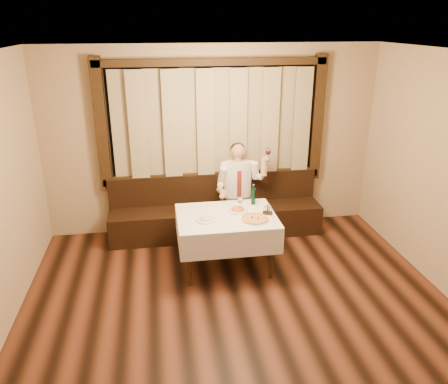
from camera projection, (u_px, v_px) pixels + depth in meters
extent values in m
cube|color=black|center=(254.00, 355.00, 4.33)|extent=(5.00, 6.00, 0.01)
cube|color=silver|center=(263.00, 62.00, 3.30)|extent=(5.00, 6.00, 0.01)
cube|color=tan|center=(213.00, 141.00, 6.57)|extent=(5.00, 0.01, 2.80)
cube|color=black|center=(213.00, 121.00, 6.44)|extent=(3.00, 0.02, 1.60)
cube|color=orange|center=(166.00, 143.00, 6.44)|extent=(0.50, 0.01, 0.40)
cube|color=black|center=(213.00, 177.00, 6.71)|extent=(3.30, 0.12, 0.10)
cube|color=black|center=(212.00, 62.00, 6.09)|extent=(3.30, 0.12, 0.10)
cube|color=black|center=(101.00, 126.00, 6.17)|extent=(0.16, 0.12, 1.90)
cube|color=black|center=(317.00, 118.00, 6.63)|extent=(0.16, 0.12, 1.90)
cube|color=#92835E|center=(214.00, 123.00, 6.35)|extent=(2.90, 0.08, 1.55)
cube|color=black|center=(216.00, 220.00, 6.70)|extent=(3.20, 0.60, 0.45)
cube|color=black|center=(214.00, 188.00, 6.76)|extent=(3.20, 0.12, 0.45)
cube|color=black|center=(214.00, 173.00, 6.67)|extent=(3.20, 0.14, 0.04)
cylinder|color=black|center=(189.00, 260.00, 5.34)|extent=(0.06, 0.06, 0.71)
cylinder|color=black|center=(272.00, 254.00, 5.49)|extent=(0.06, 0.06, 0.71)
cylinder|color=black|center=(185.00, 233.00, 6.02)|extent=(0.06, 0.06, 0.71)
cylinder|color=black|center=(258.00, 228.00, 6.17)|extent=(0.06, 0.06, 0.71)
cube|color=black|center=(226.00, 217.00, 5.62)|extent=(1.20, 0.90, 0.04)
cube|color=white|center=(226.00, 215.00, 5.61)|extent=(1.26, 0.96, 0.01)
cube|color=white|center=(233.00, 245.00, 5.23)|extent=(1.26, 0.01, 0.35)
cube|color=white|center=(221.00, 213.00, 6.11)|extent=(1.26, 0.01, 0.35)
cube|color=white|center=(178.00, 231.00, 5.58)|extent=(0.01, 0.96, 0.35)
cube|color=white|center=(273.00, 224.00, 5.76)|extent=(0.01, 0.96, 0.35)
cylinder|color=white|center=(255.00, 219.00, 5.48)|extent=(0.35, 0.35, 0.01)
cylinder|color=#C9641E|center=(255.00, 219.00, 5.47)|extent=(0.32, 0.32, 0.01)
torus|color=tan|center=(255.00, 218.00, 5.47)|extent=(0.34, 0.34, 0.02)
sphere|color=black|center=(252.00, 217.00, 5.48)|extent=(0.02, 0.02, 0.02)
sphere|color=black|center=(258.00, 218.00, 5.46)|extent=(0.02, 0.02, 0.02)
cylinder|color=white|center=(238.00, 210.00, 5.74)|extent=(0.28, 0.28, 0.02)
ellipsoid|color=#C74C1F|center=(238.00, 207.00, 5.72)|extent=(0.17, 0.17, 0.08)
cylinder|color=white|center=(206.00, 219.00, 5.47)|extent=(0.28, 0.28, 0.02)
ellipsoid|color=#D4BD89|center=(206.00, 216.00, 5.46)|extent=(0.17, 0.17, 0.08)
cylinder|color=#0E4128|center=(253.00, 196.00, 5.91)|extent=(0.06, 0.06, 0.23)
cylinder|color=#0E4128|center=(254.00, 187.00, 5.86)|extent=(0.02, 0.02, 0.05)
cylinder|color=silver|center=(254.00, 185.00, 5.85)|extent=(0.03, 0.03, 0.01)
cylinder|color=white|center=(240.00, 211.00, 5.74)|extent=(0.06, 0.06, 0.01)
cylinder|color=white|center=(240.00, 207.00, 5.72)|extent=(0.01, 0.01, 0.10)
ellipsoid|color=white|center=(240.00, 201.00, 5.69)|extent=(0.07, 0.07, 0.08)
cube|color=black|center=(268.00, 213.00, 5.63)|extent=(0.13, 0.10, 0.04)
cube|color=black|center=(268.00, 208.00, 5.61)|extent=(0.04, 0.06, 0.09)
cylinder|color=white|center=(265.00, 209.00, 5.62)|extent=(0.03, 0.03, 0.07)
cylinder|color=silver|center=(265.00, 207.00, 5.61)|extent=(0.03, 0.03, 0.01)
cylinder|color=white|center=(270.00, 210.00, 5.61)|extent=(0.03, 0.03, 0.07)
cylinder|color=silver|center=(270.00, 207.00, 5.59)|extent=(0.03, 0.03, 0.01)
cube|color=black|center=(239.00, 204.00, 6.53)|extent=(0.40, 0.45, 0.16)
cube|color=black|center=(234.00, 229.00, 6.43)|extent=(0.11, 0.12, 0.45)
cube|color=black|center=(249.00, 228.00, 6.46)|extent=(0.11, 0.12, 0.45)
ellipsoid|color=white|center=(238.00, 179.00, 6.54)|extent=(0.42, 0.26, 0.54)
cube|color=maroon|center=(239.00, 184.00, 6.43)|extent=(0.06, 0.01, 0.40)
cylinder|color=tan|center=(238.00, 159.00, 6.43)|extent=(0.10, 0.10, 0.08)
sphere|color=tan|center=(238.00, 151.00, 6.38)|extent=(0.21, 0.21, 0.21)
ellipsoid|color=black|center=(238.00, 148.00, 6.40)|extent=(0.21, 0.21, 0.16)
sphere|color=white|center=(225.00, 166.00, 6.43)|extent=(0.13, 0.13, 0.13)
sphere|color=white|center=(251.00, 164.00, 6.49)|extent=(0.13, 0.13, 0.13)
sphere|color=tan|center=(222.00, 197.00, 6.16)|extent=(0.08, 0.08, 0.08)
sphere|color=tan|center=(267.00, 159.00, 6.32)|extent=(0.10, 0.10, 0.10)
cylinder|color=white|center=(268.00, 157.00, 6.27)|extent=(0.01, 0.01, 0.11)
ellipsoid|color=white|center=(268.00, 151.00, 6.24)|extent=(0.08, 0.08, 0.10)
ellipsoid|color=#4C070F|center=(268.00, 152.00, 6.25)|extent=(0.07, 0.07, 0.06)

